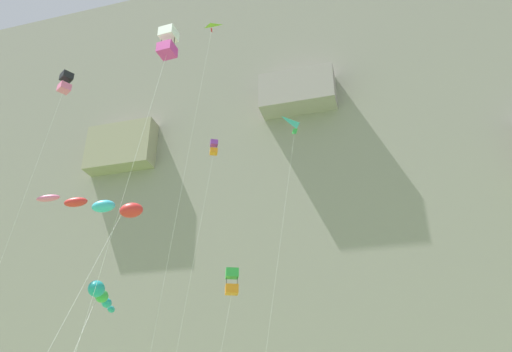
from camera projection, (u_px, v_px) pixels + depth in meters
cliff_face at (322, 200)px, 69.47m from camera, size 180.00×32.24×62.19m
kite_box_low_center at (168, 43)px, 26.28m from camera, size 2.11×3.36×22.00m
kite_delta_high_right at (207, 43)px, 42.30m from camera, size 2.83×3.57×34.26m
kite_box_low_right at (214, 149)px, 43.06m from camera, size 2.34×3.35×25.18m
kite_windsock_low_left at (101, 296)px, 21.34m from camera, size 3.02×8.78×8.31m
kite_windsock_far_left at (106, 207)px, 20.76m from camera, size 4.52×5.87×11.68m
kite_box_upper_mid at (65, 83)px, 37.86m from camera, size 1.12×4.09×27.23m
kite_delta_near_cliff at (299, 133)px, 40.76m from camera, size 4.12×4.58×25.10m
kite_box_high_center at (232, 282)px, 37.20m from camera, size 1.49×3.77×13.44m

